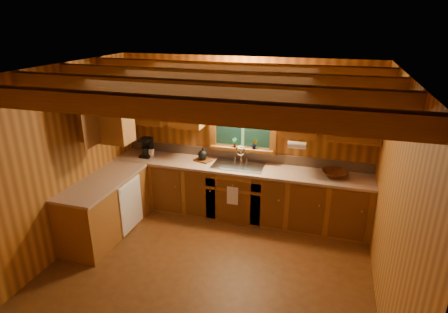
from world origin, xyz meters
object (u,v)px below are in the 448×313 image
wicker_basket (334,174)px  cutting_board (203,160)px  coffee_maker (147,147)px  sink (238,168)px

wicker_basket → cutting_board: bearing=178.8°
cutting_board → wicker_basket: (2.13, -0.04, 0.03)m
coffee_maker → cutting_board: size_ratio=1.18×
sink → wicker_basket: bearing=0.2°
coffee_maker → cutting_board: 1.02m
cutting_board → wicker_basket: size_ratio=0.76×
sink → cutting_board: bearing=175.5°
coffee_maker → cutting_board: (1.01, 0.06, -0.15)m
coffee_maker → wicker_basket: size_ratio=0.90×
sink → cutting_board: size_ratio=2.95×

